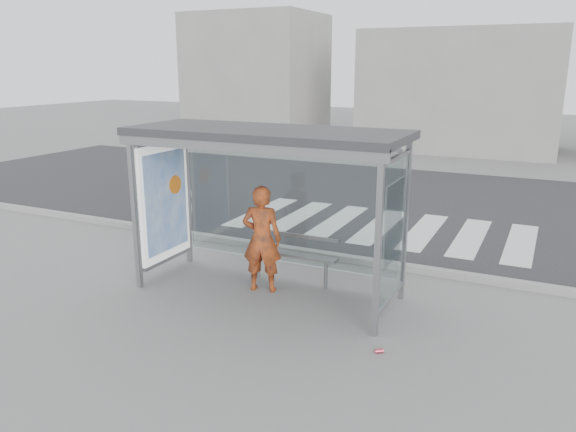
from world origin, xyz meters
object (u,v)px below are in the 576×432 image
object	(u,v)px
bench	(292,254)
soda_can	(379,351)
bus_shelter	(247,168)
person	(262,239)

from	to	relation	value
bench	soda_can	xyz separation A→B (m)	(2.04, -1.72, -0.47)
bench	bus_shelter	bearing A→B (deg)	-135.27
bus_shelter	soda_can	bearing A→B (deg)	-24.94
bus_shelter	person	bearing A→B (deg)	-1.09
bus_shelter	soda_can	distance (m)	3.44
bus_shelter	person	distance (m)	1.14
person	soda_can	bearing A→B (deg)	138.84
bench	soda_can	distance (m)	2.71
person	bench	distance (m)	0.70
bus_shelter	soda_can	size ratio (longest dim) A/B	39.96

